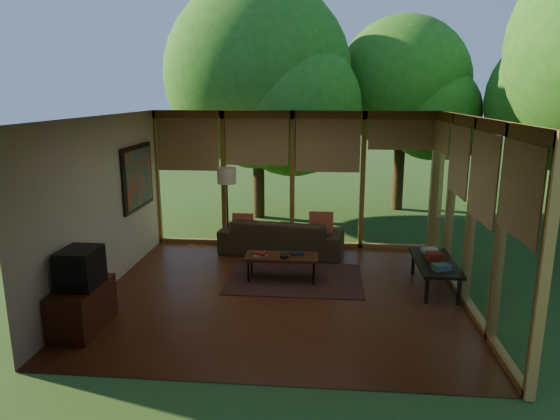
# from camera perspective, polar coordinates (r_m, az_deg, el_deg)

# --- Properties ---
(floor) EXTENTS (5.50, 5.50, 0.00)m
(floor) POSITION_cam_1_polar(r_m,az_deg,el_deg) (7.84, 0.09, -9.50)
(floor) COLOR brown
(floor) RESTS_ON ground
(ceiling) EXTENTS (5.50, 5.50, 0.00)m
(ceiling) POSITION_cam_1_polar(r_m,az_deg,el_deg) (7.23, 0.10, 10.63)
(ceiling) COLOR white
(ceiling) RESTS_ON ground
(wall_left) EXTENTS (0.04, 5.00, 2.70)m
(wall_left) POSITION_cam_1_polar(r_m,az_deg,el_deg) (8.13, -19.58, 0.55)
(wall_left) COLOR beige
(wall_left) RESTS_ON ground
(wall_front) EXTENTS (5.50, 0.04, 2.70)m
(wall_front) POSITION_cam_1_polar(r_m,az_deg,el_deg) (5.03, -2.48, -6.30)
(wall_front) COLOR beige
(wall_front) RESTS_ON ground
(window_wall_back) EXTENTS (5.50, 0.12, 2.70)m
(window_wall_back) POSITION_cam_1_polar(r_m,az_deg,el_deg) (9.86, 1.41, 3.45)
(window_wall_back) COLOR olive
(window_wall_back) RESTS_ON ground
(window_wall_right) EXTENTS (0.12, 5.00, 2.70)m
(window_wall_right) POSITION_cam_1_polar(r_m,az_deg,el_deg) (7.68, 20.98, -0.28)
(window_wall_right) COLOR olive
(window_wall_right) RESTS_ON ground
(tree_nw) EXTENTS (4.40, 4.40, 5.63)m
(tree_nw) POSITION_cam_1_polar(r_m,az_deg,el_deg) (12.21, -2.53, 15.14)
(tree_nw) COLOR #3C2815
(tree_nw) RESTS_ON ground
(tree_ne) EXTENTS (3.36, 3.36, 4.94)m
(tree_ne) POSITION_cam_1_polar(r_m,az_deg,el_deg) (13.46, 13.88, 13.84)
(tree_ne) COLOR #3C2815
(tree_ne) RESTS_ON ground
(rug) EXTENTS (2.23, 1.58, 0.01)m
(rug) POSITION_cam_1_polar(r_m,az_deg,el_deg) (8.40, 1.67, -7.85)
(rug) COLOR brown
(rug) RESTS_ON floor
(sofa) EXTENTS (2.42, 1.20, 0.68)m
(sofa) POSITION_cam_1_polar(r_m,az_deg,el_deg) (9.62, 0.21, -2.99)
(sofa) COLOR #3C311E
(sofa) RESTS_ON floor
(pillow_left) EXTENTS (0.39, 0.21, 0.41)m
(pillow_left) POSITION_cam_1_polar(r_m,az_deg,el_deg) (9.60, -4.28, -1.60)
(pillow_left) COLOR maroon
(pillow_left) RESTS_ON sofa
(pillow_right) EXTENTS (0.45, 0.24, 0.48)m
(pillow_right) POSITION_cam_1_polar(r_m,az_deg,el_deg) (9.46, 4.71, -1.62)
(pillow_right) COLOR maroon
(pillow_right) RESTS_ON sofa
(ct_book_lower) EXTENTS (0.24, 0.20, 0.03)m
(ct_book_lower) POSITION_cam_1_polar(r_m,az_deg,el_deg) (8.21, -2.28, -5.15)
(ct_book_lower) COLOR #ABA39B
(ct_book_lower) RESTS_ON coffee_table
(ct_book_upper) EXTENTS (0.23, 0.20, 0.03)m
(ct_book_upper) POSITION_cam_1_polar(r_m,az_deg,el_deg) (8.20, -2.29, -4.95)
(ct_book_upper) COLOR maroon
(ct_book_upper) RESTS_ON coffee_table
(ct_book_side) EXTENTS (0.25, 0.22, 0.03)m
(ct_book_side) POSITION_cam_1_polar(r_m,az_deg,el_deg) (8.28, 1.97, -4.99)
(ct_book_side) COLOR black
(ct_book_side) RESTS_ON coffee_table
(ct_bowl) EXTENTS (0.16, 0.16, 0.07)m
(ct_bowl) POSITION_cam_1_polar(r_m,az_deg,el_deg) (8.11, 0.48, -5.21)
(ct_bowl) COLOR black
(ct_bowl) RESTS_ON coffee_table
(media_cabinet) EXTENTS (0.50, 1.00, 0.60)m
(media_cabinet) POSITION_cam_1_polar(r_m,az_deg,el_deg) (7.11, -21.61, -10.32)
(media_cabinet) COLOR #4B2214
(media_cabinet) RESTS_ON floor
(television) EXTENTS (0.45, 0.55, 0.50)m
(television) POSITION_cam_1_polar(r_m,az_deg,el_deg) (6.91, -21.85, -6.14)
(television) COLOR black
(television) RESTS_ON media_cabinet
(console_book_a) EXTENTS (0.29, 0.25, 0.09)m
(console_book_a) POSITION_cam_1_polar(r_m,az_deg,el_deg) (7.86, 17.94, -6.22)
(console_book_a) COLOR #376151
(console_book_a) RESTS_ON side_console
(console_book_b) EXTENTS (0.27, 0.22, 0.11)m
(console_book_b) POSITION_cam_1_polar(r_m,az_deg,el_deg) (8.27, 17.28, -5.11)
(console_book_b) COLOR maroon
(console_book_b) RESTS_ON side_console
(console_book_c) EXTENTS (0.28, 0.24, 0.07)m
(console_book_c) POSITION_cam_1_polar(r_m,az_deg,el_deg) (8.65, 16.74, -4.42)
(console_book_c) COLOR #ABA39B
(console_book_c) RESTS_ON side_console
(floor_lamp) EXTENTS (0.36, 0.36, 1.65)m
(floor_lamp) POSITION_cam_1_polar(r_m,az_deg,el_deg) (9.53, -6.10, 3.37)
(floor_lamp) COLOR black
(floor_lamp) RESTS_ON floor
(coffee_table) EXTENTS (1.20, 0.50, 0.43)m
(coffee_table) POSITION_cam_1_polar(r_m,az_deg,el_deg) (8.23, 0.19, -5.45)
(coffee_table) COLOR #4B2214
(coffee_table) RESTS_ON floor
(side_console) EXTENTS (0.60, 1.40, 0.46)m
(side_console) POSITION_cam_1_polar(r_m,az_deg,el_deg) (8.25, 17.31, -5.88)
(side_console) COLOR black
(side_console) RESTS_ON floor
(wall_painting) EXTENTS (0.06, 1.35, 1.15)m
(wall_painting) POSITION_cam_1_polar(r_m,az_deg,el_deg) (9.35, -15.93, 3.64)
(wall_painting) COLOR black
(wall_painting) RESTS_ON wall_left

